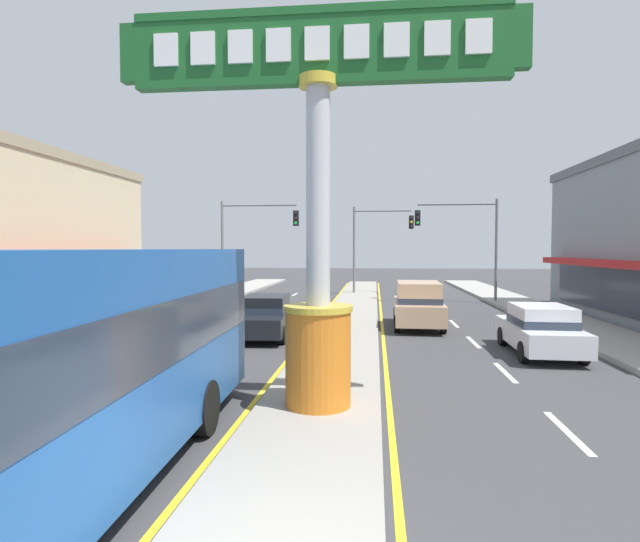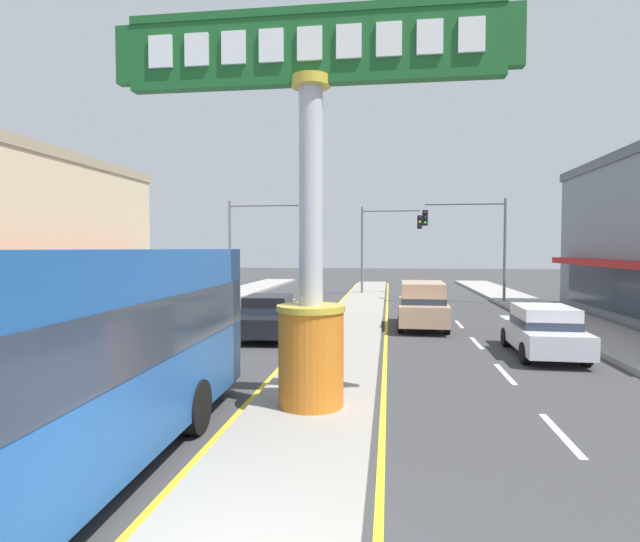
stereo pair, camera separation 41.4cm
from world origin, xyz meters
TOP-DOWN VIEW (x-y plane):
  - median_strip at (0.00, 18.00)m, footprint 2.50×52.00m
  - sidewalk_left at (-9.32, 16.00)m, footprint 2.94×60.00m
  - sidewalk_right at (9.32, 16.00)m, footprint 2.94×60.00m
  - lane_markings at (0.00, 16.65)m, footprint 9.24×52.00m
  - district_sign at (-0.00, 5.42)m, footprint 7.96×1.37m
  - traffic_light_left_side at (-6.48, 26.03)m, footprint 4.86×0.46m
  - traffic_light_right_side at (6.48, 26.56)m, footprint 4.86×0.46m
  - traffic_light_median_far at (1.14, 31.47)m, footprint 4.20×0.46m
  - sedan_near_right_lane at (6.20, 11.69)m, footprint 1.91×4.34m
  - bus_far_right_lane at (-2.90, 1.00)m, footprint 2.85×11.27m
  - sedan_near_left_lane at (-6.20, 11.73)m, footprint 1.86×4.31m
  - sedan_mid_left_lane at (-2.90, 13.82)m, footprint 1.99×4.38m
  - suv_far_left_oncoming at (2.90, 16.69)m, footprint 2.06×4.65m
  - suv_kerb_right at (-6.19, 4.98)m, footprint 2.16×4.70m

SIDE VIEW (x-z plane):
  - lane_markings at x=0.00m, z-range 0.00..0.01m
  - median_strip at x=0.00m, z-range 0.00..0.14m
  - sidewalk_left at x=-9.32m, z-range 0.00..0.18m
  - sidewalk_right at x=9.32m, z-range 0.00..0.18m
  - sedan_near_right_lane at x=6.20m, z-range 0.02..1.55m
  - sedan_near_left_lane at x=-6.20m, z-range 0.02..1.55m
  - sedan_mid_left_lane at x=-2.90m, z-range 0.02..1.55m
  - suv_far_left_oncoming at x=2.90m, z-range 0.03..1.93m
  - suv_kerb_right at x=-6.19m, z-range 0.03..1.93m
  - bus_far_right_lane at x=-2.90m, z-range 0.24..3.50m
  - district_sign at x=0.00m, z-range 0.18..7.96m
  - traffic_light_median_far at x=1.14m, z-range 1.09..7.29m
  - traffic_light_left_side at x=-6.48m, z-range 1.15..7.35m
  - traffic_light_right_side at x=6.48m, z-range 1.15..7.35m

